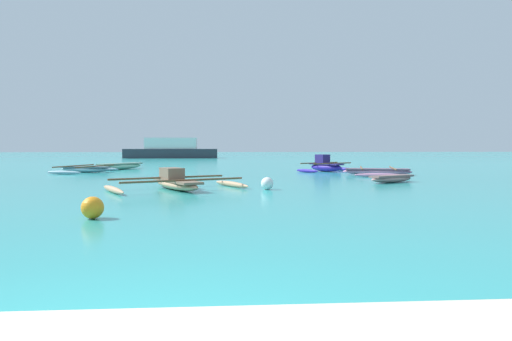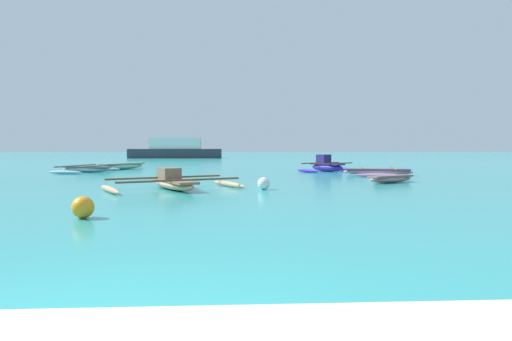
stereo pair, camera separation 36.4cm
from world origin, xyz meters
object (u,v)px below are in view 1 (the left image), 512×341
object	(u,v)px
mooring_buoy_0	(93,208)
mooring_buoy_1	(267,183)
moored_boat_2	(325,166)
moored_boat_0	(392,178)
moored_boat_3	(176,182)
moored_boat_5	(85,169)
moored_boat_4	(377,172)
moored_boat_1	(120,166)
distant_ferry	(171,150)

from	to	relation	value
mooring_buoy_0	mooring_buoy_1	world-z (taller)	mooring_buoy_0
mooring_buoy_1	moored_boat_2	bearing A→B (deg)	67.63
moored_boat_0	moored_boat_3	bearing A→B (deg)	166.42
moored_boat_2	moored_boat_5	size ratio (longest dim) A/B	0.85
moored_boat_3	moored_boat_4	size ratio (longest dim) A/B	1.23
moored_boat_2	mooring_buoy_1	size ratio (longest dim) A/B	8.73
mooring_buoy_0	mooring_buoy_1	bearing A→B (deg)	55.25
moored_boat_1	moored_boat_2	distance (m)	13.26
moored_boat_4	mooring_buoy_1	size ratio (longest dim) A/B	9.74
moored_boat_4	mooring_buoy_1	bearing A→B (deg)	-115.18
moored_boat_0	moored_boat_4	xyz separation A→B (m)	(1.07, 4.89, 0.01)
moored_boat_1	mooring_buoy_1	world-z (taller)	mooring_buoy_1
moored_boat_3	mooring_buoy_0	distance (m)	6.53
mooring_buoy_1	moored_boat_4	bearing A→B (deg)	49.40
moored_boat_2	moored_boat_3	size ratio (longest dim) A/B	0.73
mooring_buoy_0	moored_boat_2	bearing A→B (deg)	62.92
moored_boat_5	mooring_buoy_0	xyz separation A→B (m)	(5.27, -17.38, 0.04)
moored_boat_1	moored_boat_0	bearing A→B (deg)	-95.59
moored_boat_0	moored_boat_2	distance (m)	8.47
moored_boat_3	mooring_buoy_1	distance (m)	3.21
moored_boat_4	mooring_buoy_0	size ratio (longest dim) A/B	9.11
moored_boat_2	moored_boat_5	bearing A→B (deg)	-125.01
moored_boat_3	mooring_buoy_1	bearing A→B (deg)	57.60
moored_boat_0	moored_boat_3	world-z (taller)	moored_boat_3
moored_boat_3	mooring_buoy_0	xyz separation A→B (m)	(-1.04, -6.45, -0.01)
moored_boat_4	moored_boat_3	bearing A→B (deg)	-127.75
moored_boat_3	moored_boat_5	bearing A→B (deg)	-176.26
moored_boat_3	moored_boat_5	xyz separation A→B (m)	(-6.32, 10.93, -0.05)
mooring_buoy_0	mooring_buoy_1	size ratio (longest dim) A/B	1.07
moored_boat_0	moored_boat_1	distance (m)	18.08
moored_boat_1	moored_boat_2	bearing A→B (deg)	-69.58
moored_boat_2	mooring_buoy_1	xyz separation A→B (m)	(-4.59, -11.16, -0.12)
moored_boat_4	moored_boat_1	bearing A→B (deg)	170.38
moored_boat_3	mooring_buoy_0	bearing A→B (deg)	-35.48
moored_boat_2	distant_ferry	distance (m)	34.90
mooring_buoy_0	distant_ferry	size ratio (longest dim) A/B	0.04
moored_boat_4	distant_ferry	bearing A→B (deg)	127.71
mooring_buoy_1	distant_ferry	xyz separation A→B (m)	(-8.21, 43.62, 0.84)
moored_boat_3	moored_boat_4	distance (m)	12.16
moored_boat_1	mooring_buoy_0	distance (m)	21.02
moored_boat_2	moored_boat_4	world-z (taller)	moored_boat_2
moored_boat_3	distant_ferry	size ratio (longest dim) A/B	0.44
moored_boat_1	moored_boat_5	bearing A→B (deg)	-166.27
moored_boat_4	moored_boat_5	size ratio (longest dim) A/B	0.95
moored_boat_0	moored_boat_5	world-z (taller)	moored_boat_5
mooring_buoy_0	mooring_buoy_1	xyz separation A→B (m)	(4.24, 6.11, -0.01)
moored_boat_2	mooring_buoy_0	size ratio (longest dim) A/B	8.17
moored_boat_2	moored_boat_4	size ratio (longest dim) A/B	0.90
moored_boat_0	mooring_buoy_0	size ratio (longest dim) A/B	5.02
moored_boat_5	moored_boat_0	bearing A→B (deg)	-11.78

